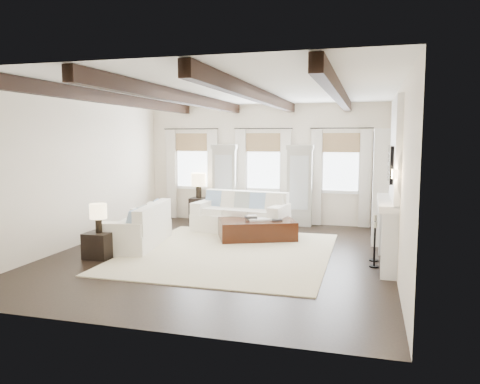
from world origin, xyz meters
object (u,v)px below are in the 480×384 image
(sofa_left, at_px, (140,229))
(ottoman, at_px, (257,229))
(sofa_back, at_px, (241,216))
(side_table_back, at_px, (199,210))
(side_table_front, at_px, (99,245))

(sofa_left, bearing_deg, ottoman, 29.93)
(sofa_back, distance_m, sofa_left, 2.65)
(sofa_left, height_order, ottoman, sofa_left)
(sofa_left, height_order, side_table_back, sofa_left)
(sofa_left, xyz_separation_m, ottoman, (2.27, 1.31, -0.14))
(ottoman, height_order, side_table_back, side_table_back)
(ottoman, xyz_separation_m, side_table_front, (-2.54, -2.45, 0.03))
(sofa_left, height_order, side_table_front, sofa_left)
(sofa_back, xyz_separation_m, sofa_left, (-1.71, -2.03, -0.04))
(sofa_left, bearing_deg, sofa_back, 49.94)
(ottoman, xyz_separation_m, side_table_back, (-2.06, 1.73, 0.11))
(ottoman, distance_m, side_table_front, 3.53)
(side_table_back, bearing_deg, sofa_back, -33.99)
(sofa_left, distance_m, side_table_back, 3.05)
(sofa_back, distance_m, side_table_back, 1.80)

